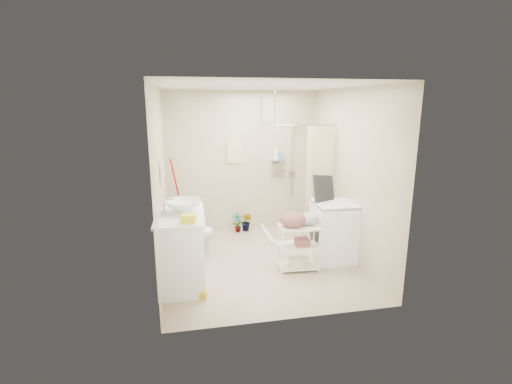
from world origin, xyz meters
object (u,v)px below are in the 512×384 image
toilet (190,234)px  laundry_rack (299,243)px  vanity (182,248)px  washing_machine (334,231)px

toilet → laundry_rack: size_ratio=0.96×
vanity → laundry_rack: (1.66, 0.09, -0.09)m
toilet → washing_machine: washing_machine is taller
vanity → laundry_rack: vanity is taller
vanity → toilet: (0.12, 0.85, -0.11)m
vanity → washing_machine: size_ratio=1.22×
washing_machine → laundry_rack: washing_machine is taller
toilet → laundry_rack: laundry_rack is taller
vanity → laundry_rack: bearing=5.0°
toilet → laundry_rack: (1.54, -0.76, 0.02)m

